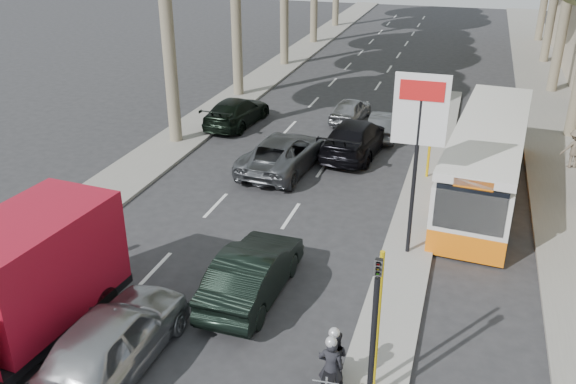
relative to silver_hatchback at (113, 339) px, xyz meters
name	(u,v)px	position (x,y,z in m)	size (l,w,h in m)	color
ground	(249,335)	(2.50, 1.99, -0.79)	(120.00, 120.00, 0.00)	#28282B
sidewalk_right	(547,96)	(11.10, 26.99, -0.73)	(3.20, 70.00, 0.12)	gray
median_left	(283,64)	(-5.50, 29.99, -0.73)	(2.40, 64.00, 0.12)	gray
traffic_island	(426,178)	(5.75, 12.99, -0.71)	(1.50, 26.00, 0.16)	gray
billboard	(418,141)	(5.75, 6.98, 2.91)	(1.50, 12.10, 5.60)	yellow
traffic_light_island	(375,309)	(5.75, 0.49, 1.70)	(0.16, 0.41, 3.60)	black
silver_hatchback	(113,339)	(0.00, 0.00, 0.00)	(1.87, 4.64, 1.58)	#9EA1A5
dark_hatchback	(253,272)	(2.00, 3.64, -0.07)	(1.53, 4.39, 1.45)	black
queue_car_a	(283,153)	(0.09, 12.36, -0.08)	(2.36, 5.11, 1.42)	#4B4E52
queue_car_b	(356,137)	(2.56, 14.99, -0.04)	(2.10, 5.17, 1.50)	black
queue_car_c	(351,110)	(1.40, 19.31, -0.19)	(1.41, 3.51, 1.19)	gray
queue_car_d	(385,125)	(3.38, 17.53, -0.21)	(1.24, 3.55, 1.17)	#44474B
queue_car_e	(237,112)	(-3.78, 17.12, -0.12)	(1.88, 4.63, 1.34)	black
red_truck	(18,287)	(-2.43, 0.07, 0.87)	(2.69, 6.06, 3.15)	black
city_bus	(487,157)	(7.86, 12.27, 0.67)	(3.21, 10.71, 2.78)	orange
motorcycle	(332,365)	(4.89, 0.69, -0.06)	(0.70, 1.90, 1.61)	black
pedestrian_far	(574,149)	(11.23, 15.78, 0.12)	(1.03, 0.46, 1.59)	#685D4E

